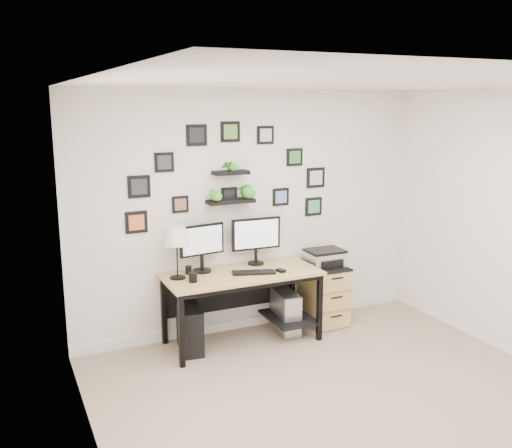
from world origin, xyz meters
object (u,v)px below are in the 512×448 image
pc_tower_black (190,329)px  file_cabinet (324,295)px  mug (193,277)px  monitor_left (202,244)px  desk (244,283)px  pc_tower_grey (286,312)px  table_lamp (177,237)px  monitor_right (256,237)px  printer (325,258)px

pc_tower_black → file_cabinet: (1.61, 0.07, 0.11)m
mug → file_cabinet: mug is taller
monitor_left → mug: size_ratio=5.22×
desk → pc_tower_grey: desk is taller
table_lamp → mug: bearing=-60.9°
monitor_left → pc_tower_black: size_ratio=1.09×
monitor_right → pc_tower_black: bearing=-166.2°
monitor_right → mug: monitor_right is taller
table_lamp → file_cabinet: size_ratio=0.78×
monitor_right → printer: bearing=-9.1°
printer → mug: bearing=-173.5°
printer → desk: bearing=-176.3°
mug → printer: bearing=6.5°
printer → monitor_left: bearing=176.0°
file_cabinet → monitor_right: bearing=170.3°
mug → pc_tower_grey: 1.24m
table_lamp → mug: 0.42m
monitor_left → file_cabinet: bearing=-4.3°
table_lamp → monitor_right: bearing=8.0°
monitor_right → table_lamp: (-0.92, -0.13, 0.12)m
file_cabinet → monitor_left: bearing=175.7°
monitor_right → monitor_left: bearing=-177.5°
mug → pc_tower_black: size_ratio=0.21×
desk → table_lamp: table_lamp is taller
monitor_left → pc_tower_grey: monitor_left is taller
monitor_right → printer: monitor_right is taller
monitor_left → table_lamp: (-0.30, -0.10, 0.13)m
desk → file_cabinet: desk is taller
pc_tower_grey → file_cabinet: file_cabinet is taller
mug → pc_tower_grey: mug is taller
monitor_right → mug: size_ratio=5.74×
file_cabinet → printer: printer is taller
desk → file_cabinet: (1.01, 0.06, -0.29)m
pc_tower_grey → monitor_right: bearing=147.9°
desk → monitor_left: (-0.39, 0.16, 0.42)m
monitor_right → pc_tower_grey: (0.27, -0.17, -0.83)m
monitor_left → mug: (-0.20, -0.28, -0.24)m
monitor_right → file_cabinet: bearing=-9.7°
pc_tower_black → printer: 1.70m
monitor_left → pc_tower_grey: size_ratio=1.05×
table_lamp → printer: table_lamp is taller
table_lamp → file_cabinet: bearing=-0.2°
desk → pc_tower_black: (-0.60, -0.01, -0.40)m
table_lamp → mug: (0.10, -0.18, -0.37)m
table_lamp → pc_tower_black: table_lamp is taller
pc_tower_black → file_cabinet: 1.61m
monitor_right → table_lamp: 0.93m
mug → printer: 1.61m
desk → table_lamp: 0.88m
pc_tower_black → printer: size_ratio=1.12×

